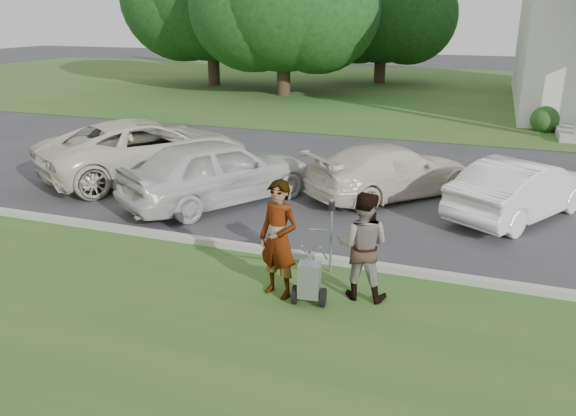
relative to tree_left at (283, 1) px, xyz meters
The scene contains 14 objects.
ground 23.95m from the tree_left, 69.98° to the right, with size 120.00×120.00×0.00m, color #333335.
grass_strip 26.73m from the tree_left, 72.22° to the right, with size 80.00×7.00×0.01m, color #2D5A1F.
church_lawn 10.74m from the tree_left, 32.03° to the left, with size 80.00×30.00×0.01m, color #2D5A1F.
curb 23.43m from the tree_left, 69.51° to the right, with size 80.00×0.18×0.15m, color #9E9E93.
tree_left is the anchor object (origin of this frame).
tree_back 8.95m from the tree_left, 63.43° to the left, with size 9.61×7.60×8.89m.
striping_cart 25.21m from the tree_left, 68.64° to the right, with size 0.57×1.10×0.98m.
person_left 24.78m from the tree_left, 69.79° to the right, with size 0.72×0.48×1.99m, color #999999.
person_right 24.90m from the tree_left, 66.62° to the right, with size 0.89×0.69×1.82m, color #999999.
parking_meter_near 23.97m from the tree_left, 67.53° to the right, with size 0.10×0.09×1.40m.
car_a 18.04m from the tree_left, 82.54° to the right, with size 2.74×5.93×1.65m, color beige.
car_b 20.08m from the tree_left, 74.31° to the right, with size 1.95×4.84×1.65m, color silver.
car_c 19.72m from the tree_left, 61.31° to the right, with size 1.87×4.60×1.34m, color beige.
car_d 21.80m from the tree_left, 54.80° to the right, with size 1.45×4.16×1.37m, color white.
Camera 1 is at (3.45, -8.81, 4.47)m, focal length 35.00 mm.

